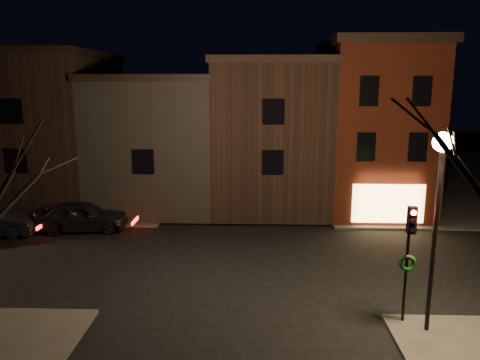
% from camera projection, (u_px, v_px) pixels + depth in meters
% --- Properties ---
extents(ground, '(120.00, 120.00, 0.00)m').
position_uv_depth(ground, '(243.00, 262.00, 21.42)').
color(ground, black).
rests_on(ground, ground).
extents(sidewalk_far_left, '(30.00, 30.00, 0.12)m').
position_uv_depth(sidewalk_far_left, '(25.00, 174.00, 41.66)').
color(sidewalk_far_left, '#2D2B28').
rests_on(sidewalk_far_left, ground).
extents(corner_building, '(6.50, 8.50, 10.50)m').
position_uv_depth(corner_building, '(375.00, 126.00, 29.32)').
color(corner_building, '#4F1A0E').
rests_on(corner_building, ground).
extents(row_building_a, '(7.30, 10.30, 9.40)m').
position_uv_depth(row_building_a, '(270.00, 133.00, 30.66)').
color(row_building_a, black).
rests_on(row_building_a, ground).
extents(row_building_b, '(7.80, 10.30, 8.40)m').
position_uv_depth(row_building_b, '(161.00, 140.00, 31.01)').
color(row_building_b, black).
rests_on(row_building_b, ground).
extents(row_building_c, '(7.30, 10.30, 9.90)m').
position_uv_depth(row_building_c, '(53.00, 128.00, 31.11)').
color(row_building_c, black).
rests_on(row_building_c, ground).
extents(street_lamp_near, '(0.60, 0.60, 6.48)m').
position_uv_depth(street_lamp_near, '(440.00, 178.00, 14.28)').
color(street_lamp_near, black).
rests_on(street_lamp_near, sidewalk_near_right).
extents(traffic_signal, '(0.58, 0.38, 4.05)m').
position_uv_depth(traffic_signal, '(409.00, 246.00, 15.27)').
color(traffic_signal, black).
rests_on(traffic_signal, sidewalk_near_right).
extents(parked_car_a, '(5.11, 2.50, 1.68)m').
position_uv_depth(parked_car_a, '(82.00, 216.00, 25.80)').
color(parked_car_a, black).
rests_on(parked_car_a, ground).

